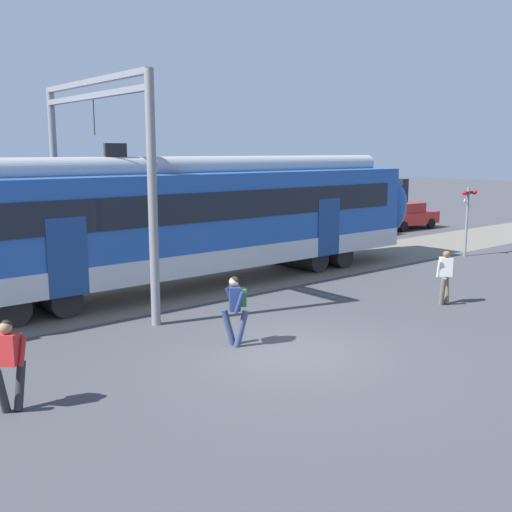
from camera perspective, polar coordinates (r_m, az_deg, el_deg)
name	(u,v)px	position (r m, az deg, el deg)	size (l,w,h in m)	color
ground_plane	(289,352)	(13.78, 3.13, -9.10)	(160.00, 160.00, 0.00)	#424247
pedestrian_red	(9,357)	(11.32, -22.44, -8.88)	(0.69, 0.50, 1.67)	#28282D
pedestrian_navy	(236,305)	(13.92, -1.95, -4.65)	(0.55, 0.66, 1.67)	navy
pedestrian_white	(445,273)	(18.50, 17.60, -1.52)	(0.67, 0.44, 1.67)	#6B6051
parked_car_tan	(357,222)	(32.17, 9.62, 3.20)	(4.02, 1.79, 1.54)	tan
parked_car_red	(407,216)	(36.02, 14.15, 3.75)	(4.07, 1.89, 1.54)	#B22323
catenary_gantry	(96,158)	(18.25, -15.02, 9.04)	(0.24, 6.64, 6.53)	gray
crossing_signal	(468,210)	(27.25, 19.52, 4.16)	(0.96, 0.21, 3.00)	gray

